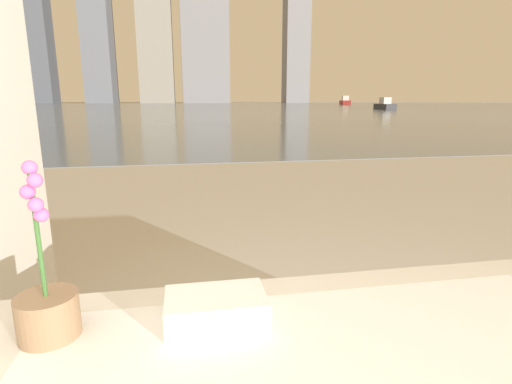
% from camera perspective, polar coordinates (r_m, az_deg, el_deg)
% --- Properties ---
extents(potted_orchid, '(0.16, 0.16, 0.47)m').
position_cam_1_polar(potted_orchid, '(1.22, -27.67, -14.19)').
color(potted_orchid, '#8C6B4C').
rests_on(potted_orchid, bathtub).
extents(towel_stack, '(0.28, 0.17, 0.08)m').
position_cam_1_polar(towel_stack, '(1.19, -5.75, -16.11)').
color(towel_stack, white).
rests_on(towel_stack, bathtub).
extents(harbor_water, '(180.00, 110.00, 0.01)m').
position_cam_1_polar(harbor_water, '(62.20, -10.20, 11.91)').
color(harbor_water, slate).
rests_on(harbor_water, ground_plane).
extents(harbor_boat_2, '(2.64, 4.95, 1.76)m').
position_cam_1_polar(harbor_boat_2, '(85.96, 12.60, 12.51)').
color(harbor_boat_2, maroon).
rests_on(harbor_boat_2, harbor_water).
extents(harbor_boat_3, '(1.44, 3.54, 1.30)m').
position_cam_1_polar(harbor_boat_3, '(47.16, 17.93, 11.72)').
color(harbor_boat_3, '#2D2D33').
rests_on(harbor_boat_3, harbor_water).
extents(skyline_tower_1, '(7.02, 11.04, 36.29)m').
position_cam_1_polar(skyline_tower_1, '(121.28, -21.72, 20.34)').
color(skyline_tower_1, slate).
rests_on(skyline_tower_1, ground_plane).
extents(skyline_tower_2, '(9.05, 11.47, 32.39)m').
position_cam_1_polar(skyline_tower_2, '(119.31, -14.16, 20.03)').
color(skyline_tower_2, gray).
rests_on(skyline_tower_2, ground_plane).
extents(skyline_tower_3, '(12.92, 9.58, 33.57)m').
position_cam_1_polar(skyline_tower_3, '(119.42, -7.38, 20.58)').
color(skyline_tower_3, slate).
rests_on(skyline_tower_3, ground_plane).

